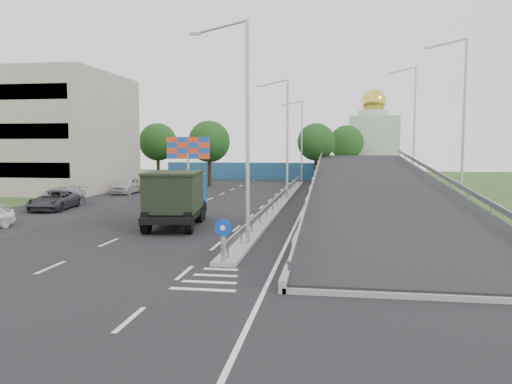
% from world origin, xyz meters
% --- Properties ---
extents(ground, '(160.00, 160.00, 0.00)m').
position_xyz_m(ground, '(0.00, 0.00, 0.00)').
color(ground, '#2D4C1E').
rests_on(ground, ground).
extents(road_surface, '(26.00, 90.00, 0.04)m').
position_xyz_m(road_surface, '(-3.00, 20.00, 0.00)').
color(road_surface, black).
rests_on(road_surface, ground).
extents(parking_strip, '(8.00, 90.00, 0.05)m').
position_xyz_m(parking_strip, '(-16.00, 20.00, 0.00)').
color(parking_strip, black).
rests_on(parking_strip, ground).
extents(median, '(1.00, 44.00, 0.20)m').
position_xyz_m(median, '(0.00, 24.00, 0.10)').
color(median, gray).
rests_on(median, ground).
extents(overpass_ramp, '(10.00, 50.00, 3.50)m').
position_xyz_m(overpass_ramp, '(7.50, 24.00, 1.75)').
color(overpass_ramp, gray).
rests_on(overpass_ramp, ground).
extents(median_guardrail, '(0.09, 44.00, 0.71)m').
position_xyz_m(median_guardrail, '(0.00, 24.00, 0.75)').
color(median_guardrail, gray).
rests_on(median_guardrail, median).
extents(sign_bollard, '(0.64, 0.23, 1.67)m').
position_xyz_m(sign_bollard, '(0.00, 2.17, 1.03)').
color(sign_bollard, black).
rests_on(sign_bollard, median).
extents(lamp_post_near, '(2.74, 0.18, 10.08)m').
position_xyz_m(lamp_post_near, '(0.11, 6.00, 5.81)').
color(lamp_post_near, '#B2B5B7').
rests_on(lamp_post_near, median).
extents(lamp_post_mid, '(2.74, 0.18, 10.08)m').
position_xyz_m(lamp_post_mid, '(0.11, 26.00, 5.81)').
color(lamp_post_mid, '#B2B5B7').
rests_on(lamp_post_mid, median).
extents(lamp_post_far, '(2.74, 0.18, 10.08)m').
position_xyz_m(lamp_post_far, '(0.11, 46.00, 5.81)').
color(lamp_post_far, '#B2B5B7').
rests_on(lamp_post_far, median).
extents(beige_building, '(24.00, 14.00, 12.00)m').
position_xyz_m(beige_building, '(-30.00, 32.00, 6.00)').
color(beige_building, '#A99E8D').
rests_on(beige_building, ground).
extents(blue_wall, '(30.00, 0.50, 2.40)m').
position_xyz_m(blue_wall, '(-4.00, 52.00, 1.20)').
color(blue_wall, '#215B79').
rests_on(blue_wall, ground).
extents(church, '(7.00, 7.00, 13.80)m').
position_xyz_m(church, '(10.00, 60.00, 5.31)').
color(church, '#B2CCAD').
rests_on(church, ground).
extents(billboard, '(4.00, 0.24, 5.50)m').
position_xyz_m(billboard, '(-9.00, 28.00, 4.19)').
color(billboard, '#B2B5B7').
rests_on(billboard, ground).
extents(tree_left_mid, '(4.80, 4.80, 7.60)m').
position_xyz_m(tree_left_mid, '(-10.00, 40.00, 5.18)').
color(tree_left_mid, black).
rests_on(tree_left_mid, ground).
extents(tree_median_far, '(4.80, 4.80, 7.60)m').
position_xyz_m(tree_median_far, '(2.00, 48.00, 5.18)').
color(tree_median_far, black).
rests_on(tree_median_far, ground).
extents(tree_left_far, '(4.80, 4.80, 7.60)m').
position_xyz_m(tree_left_far, '(-18.00, 45.00, 5.18)').
color(tree_left_far, black).
rests_on(tree_left_far, ground).
extents(tree_ramp_far, '(4.80, 4.80, 7.60)m').
position_xyz_m(tree_ramp_far, '(6.00, 55.00, 5.18)').
color(tree_ramp_far, black).
rests_on(tree_ramp_far, ground).
extents(dump_truck, '(3.59, 7.58, 3.22)m').
position_xyz_m(dump_truck, '(-4.87, 11.65, 1.78)').
color(dump_truck, black).
rests_on(dump_truck, ground).
extents(parked_car_c, '(3.05, 5.38, 1.42)m').
position_xyz_m(parked_car_c, '(-16.00, 17.23, 0.71)').
color(parked_car_c, '#313236').
rests_on(parked_car_c, ground).
extents(parked_car_d, '(2.67, 5.33, 1.49)m').
position_xyz_m(parked_car_d, '(-16.52, 18.75, 0.74)').
color(parked_car_d, '#A4A5AD').
rests_on(parked_car_d, ground).
extents(parked_car_e, '(1.98, 4.80, 1.63)m').
position_xyz_m(parked_car_e, '(-15.80, 29.96, 0.81)').
color(parked_car_e, beige).
rests_on(parked_car_e, ground).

